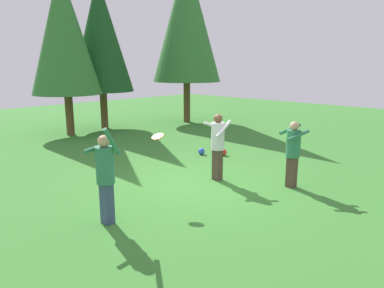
{
  "coord_description": "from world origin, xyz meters",
  "views": [
    {
      "loc": [
        -6.35,
        -5.95,
        2.96
      ],
      "look_at": [
        -0.16,
        0.05,
        1.05
      ],
      "focal_mm": 33.93,
      "sensor_mm": 36.0,
      "label": 1
    }
  ],
  "objects_px": {
    "tree_center": "(64,32)",
    "tree_right": "(100,35)",
    "ball_red": "(223,152)",
    "tree_far_right": "(187,20)",
    "person_catcher": "(218,141)",
    "person_bystander": "(293,149)",
    "ball_blue": "(201,151)",
    "frisbee": "(158,137)",
    "person_thrower": "(105,172)"
  },
  "relations": [
    {
      "from": "person_thrower",
      "to": "tree_far_right",
      "type": "bearing_deg",
      "value": 26.14
    },
    {
      "from": "tree_far_right",
      "to": "person_bystander",
      "type": "bearing_deg",
      "value": -121.13
    },
    {
      "from": "tree_far_right",
      "to": "person_catcher",
      "type": "bearing_deg",
      "value": -130.42
    },
    {
      "from": "tree_far_right",
      "to": "ball_blue",
      "type": "bearing_deg",
      "value": -131.13
    },
    {
      "from": "ball_blue",
      "to": "person_thrower",
      "type": "bearing_deg",
      "value": -155.62
    },
    {
      "from": "ball_red",
      "to": "tree_far_right",
      "type": "height_order",
      "value": "tree_far_right"
    },
    {
      "from": "frisbee",
      "to": "tree_center",
      "type": "bearing_deg",
      "value": 74.8
    },
    {
      "from": "frisbee",
      "to": "person_thrower",
      "type": "bearing_deg",
      "value": -168.17
    },
    {
      "from": "person_catcher",
      "to": "ball_red",
      "type": "distance_m",
      "value": 2.74
    },
    {
      "from": "person_catcher",
      "to": "tree_right",
      "type": "xyz_separation_m",
      "value": [
        2.3,
        8.88,
        3.18
      ]
    },
    {
      "from": "tree_far_right",
      "to": "frisbee",
      "type": "bearing_deg",
      "value": -138.38
    },
    {
      "from": "ball_blue",
      "to": "frisbee",
      "type": "bearing_deg",
      "value": -150.81
    },
    {
      "from": "person_thrower",
      "to": "tree_far_right",
      "type": "distance_m",
      "value": 13.06
    },
    {
      "from": "frisbee",
      "to": "tree_right",
      "type": "relative_size",
      "value": 0.04
    },
    {
      "from": "frisbee",
      "to": "ball_red",
      "type": "relative_size",
      "value": 1.28
    },
    {
      "from": "person_thrower",
      "to": "ball_blue",
      "type": "bearing_deg",
      "value": 12.55
    },
    {
      "from": "frisbee",
      "to": "person_bystander",
      "type": "bearing_deg",
      "value": -32.93
    },
    {
      "from": "frisbee",
      "to": "tree_center",
      "type": "xyz_separation_m",
      "value": [
        2.28,
        8.39,
        2.79
      ]
    },
    {
      "from": "frisbee",
      "to": "tree_far_right",
      "type": "height_order",
      "value": "tree_far_right"
    },
    {
      "from": "person_thrower",
      "to": "ball_red",
      "type": "relative_size",
      "value": 8.47
    },
    {
      "from": "person_bystander",
      "to": "ball_blue",
      "type": "relative_size",
      "value": 7.4
    },
    {
      "from": "frisbee",
      "to": "tree_right",
      "type": "height_order",
      "value": "tree_right"
    },
    {
      "from": "frisbee",
      "to": "ball_red",
      "type": "xyz_separation_m",
      "value": [
        4.01,
        1.41,
        -1.3
      ]
    },
    {
      "from": "person_thrower",
      "to": "tree_center",
      "type": "relative_size",
      "value": 0.28
    },
    {
      "from": "person_thrower",
      "to": "person_catcher",
      "type": "height_order",
      "value": "person_thrower"
    },
    {
      "from": "person_bystander",
      "to": "ball_red",
      "type": "relative_size",
      "value": 7.32
    },
    {
      "from": "person_bystander",
      "to": "tree_right",
      "type": "bearing_deg",
      "value": -65.03
    },
    {
      "from": "person_catcher",
      "to": "tree_far_right",
      "type": "distance_m",
      "value": 10.54
    },
    {
      "from": "tree_center",
      "to": "frisbee",
      "type": "bearing_deg",
      "value": -105.2
    },
    {
      "from": "ball_red",
      "to": "tree_right",
      "type": "xyz_separation_m",
      "value": [
        0.2,
        7.37,
        4.09
      ]
    },
    {
      "from": "frisbee",
      "to": "ball_blue",
      "type": "distance_m",
      "value": 4.32
    },
    {
      "from": "ball_blue",
      "to": "tree_center",
      "type": "relative_size",
      "value": 0.03
    },
    {
      "from": "person_catcher",
      "to": "tree_right",
      "type": "height_order",
      "value": "tree_right"
    },
    {
      "from": "person_catcher",
      "to": "tree_center",
      "type": "relative_size",
      "value": 0.26
    },
    {
      "from": "ball_red",
      "to": "tree_far_right",
      "type": "distance_m",
      "value": 8.79
    },
    {
      "from": "person_bystander",
      "to": "frisbee",
      "type": "xyz_separation_m",
      "value": [
        -2.74,
        1.77,
        0.45
      ]
    },
    {
      "from": "frisbee",
      "to": "tree_right",
      "type": "bearing_deg",
      "value": 64.36
    },
    {
      "from": "person_bystander",
      "to": "tree_center",
      "type": "height_order",
      "value": "tree_center"
    },
    {
      "from": "frisbee",
      "to": "tree_far_right",
      "type": "distance_m",
      "value": 11.6
    },
    {
      "from": "person_catcher",
      "to": "ball_blue",
      "type": "distance_m",
      "value": 2.85
    },
    {
      "from": "tree_center",
      "to": "person_bystander",
      "type": "bearing_deg",
      "value": -87.41
    },
    {
      "from": "person_bystander",
      "to": "ball_red",
      "type": "height_order",
      "value": "person_bystander"
    },
    {
      "from": "person_thrower",
      "to": "ball_blue",
      "type": "xyz_separation_m",
      "value": [
        5.15,
        2.34,
        -0.91
      ]
    },
    {
      "from": "tree_center",
      "to": "tree_right",
      "type": "distance_m",
      "value": 1.97
    },
    {
      "from": "ball_red",
      "to": "tree_right",
      "type": "bearing_deg",
      "value": 88.43
    },
    {
      "from": "person_bystander",
      "to": "tree_right",
      "type": "distance_m",
      "value": 11.14
    },
    {
      "from": "person_bystander",
      "to": "ball_red",
      "type": "bearing_deg",
      "value": -78.86
    },
    {
      "from": "person_catcher",
      "to": "ball_red",
      "type": "xyz_separation_m",
      "value": [
        2.1,
        1.51,
        -0.91
      ]
    },
    {
      "from": "ball_red",
      "to": "tree_right",
      "type": "distance_m",
      "value": 8.43
    },
    {
      "from": "person_thrower",
      "to": "tree_right",
      "type": "distance_m",
      "value": 11.24
    }
  ]
}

